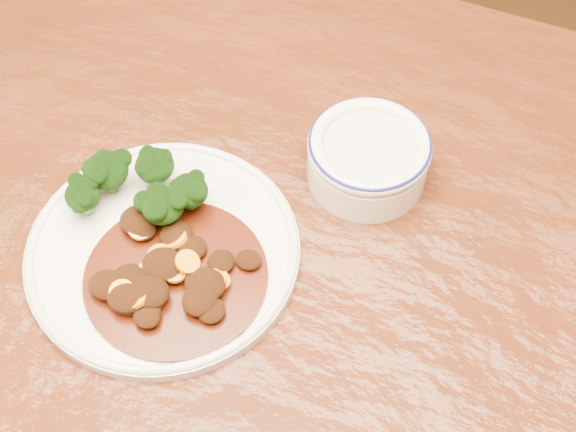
% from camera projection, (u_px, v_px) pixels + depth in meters
% --- Properties ---
extents(dining_table, '(1.54, 0.97, 0.75)m').
position_uv_depth(dining_table, '(216.00, 314.00, 0.79)').
color(dining_table, '#4E1E0D').
rests_on(dining_table, ground).
extents(dinner_plate, '(0.25, 0.25, 0.02)m').
position_uv_depth(dinner_plate, '(163.00, 250.00, 0.73)').
color(dinner_plate, white).
rests_on(dinner_plate, dining_table).
extents(broccoli_florets, '(0.12, 0.09, 0.04)m').
position_uv_depth(broccoli_florets, '(140.00, 185.00, 0.74)').
color(broccoli_florets, '#6E934C').
rests_on(broccoli_florets, dinner_plate).
extents(mince_stew, '(0.16, 0.16, 0.03)m').
position_uv_depth(mince_stew, '(162.00, 274.00, 0.70)').
color(mince_stew, '#411307').
rests_on(mince_stew, dinner_plate).
extents(dip_bowl, '(0.12, 0.12, 0.05)m').
position_uv_depth(dip_bowl, '(368.00, 156.00, 0.77)').
color(dip_bowl, white).
rests_on(dip_bowl, dining_table).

